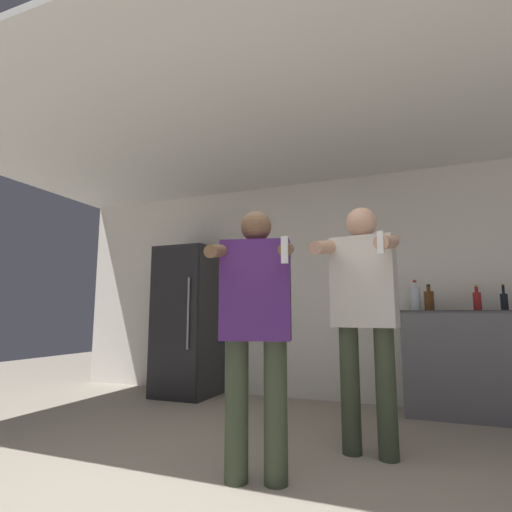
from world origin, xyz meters
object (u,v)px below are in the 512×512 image
(refrigerator, at_px, (188,320))
(bottle_tall_gin, at_px, (415,298))
(bottle_red_label, at_px, (429,300))
(bottle_brown_liquor, at_px, (477,300))
(person_man_side, at_px, (364,304))
(bottle_green_wine, at_px, (504,301))
(person_woman_foreground, at_px, (256,322))

(refrigerator, height_order, bottle_tall_gin, refrigerator)
(bottle_tall_gin, relative_size, bottle_red_label, 1.17)
(bottle_tall_gin, distance_m, bottle_red_label, 0.13)
(bottle_brown_liquor, height_order, bottle_tall_gin, bottle_tall_gin)
(bottle_brown_liquor, relative_size, person_man_side, 0.14)
(refrigerator, distance_m, bottle_green_wine, 3.36)
(refrigerator, relative_size, bottle_brown_liquor, 7.12)
(bottle_green_wine, relative_size, person_woman_foreground, 0.16)
(bottle_brown_liquor, xyz_separation_m, person_man_side, (-0.89, -1.41, -0.07))
(bottle_brown_liquor, height_order, bottle_red_label, bottle_red_label)
(refrigerator, xyz_separation_m, person_woman_foreground, (1.68, -2.00, 0.03))
(refrigerator, xyz_separation_m, bottle_red_label, (2.71, 0.08, 0.22))
(bottle_tall_gin, bearing_deg, person_woman_foreground, -113.35)
(person_woman_foreground, bearing_deg, bottle_red_label, 63.81)
(refrigerator, bearing_deg, person_woman_foreground, -49.95)
(bottle_brown_liquor, bearing_deg, bottle_red_label, -180.00)
(bottle_green_wine, bearing_deg, bottle_tall_gin, -180.00)
(person_woman_foreground, bearing_deg, refrigerator, 130.05)
(bottle_brown_liquor, xyz_separation_m, person_woman_foreground, (-1.45, -2.09, -0.18))
(bottle_red_label, bearing_deg, bottle_brown_liquor, 0.00)
(refrigerator, xyz_separation_m, bottle_brown_liquor, (3.13, 0.08, 0.21))
(bottle_brown_liquor, xyz_separation_m, bottle_tall_gin, (-0.55, -0.00, 0.03))
(bottle_tall_gin, xyz_separation_m, person_man_side, (-0.34, -1.41, -0.09))
(bottle_green_wine, bearing_deg, bottle_red_label, 180.00)
(refrigerator, distance_m, bottle_red_label, 2.72)
(bottle_tall_gin, xyz_separation_m, person_woman_foreground, (-0.90, -2.09, -0.21))
(refrigerator, distance_m, bottle_brown_liquor, 3.14)
(person_woman_foreground, distance_m, person_man_side, 0.89)
(refrigerator, distance_m, bottle_tall_gin, 2.60)
(bottle_brown_liquor, xyz_separation_m, bottle_red_label, (-0.42, -0.00, 0.01))
(bottle_tall_gin, bearing_deg, person_man_side, -103.66)
(bottle_green_wine, height_order, person_woman_foreground, person_woman_foreground)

